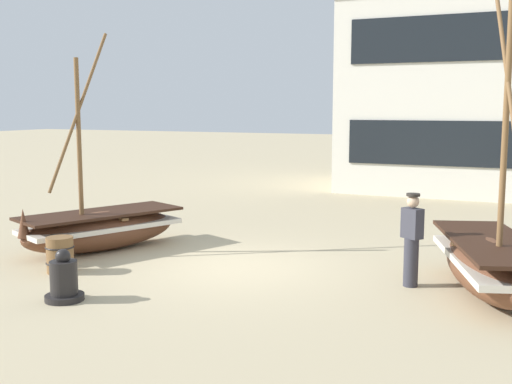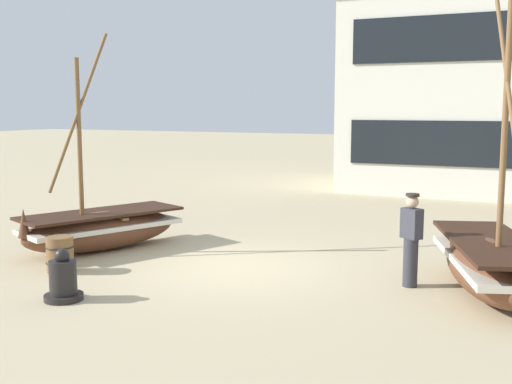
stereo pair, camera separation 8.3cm
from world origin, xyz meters
name	(u,v)px [view 2 (the right image)]	position (x,y,z in m)	size (l,w,h in m)	color
ground_plane	(235,267)	(0.00, 0.00, 0.00)	(120.00, 120.00, 0.00)	tan
fishing_boat_near_left	(490,263)	(4.80, 0.13, 0.55)	(2.41, 3.95, 5.14)	brown
fishing_boat_centre_large	(101,228)	(-3.43, 0.11, 0.50)	(2.65, 3.86, 4.80)	brown
fisherman_by_hull	(411,241)	(3.47, 0.06, 0.83)	(0.42, 0.38, 1.68)	#33333D
capstan_winch	(63,280)	(-1.63, -3.16, 0.34)	(0.65, 0.65, 0.88)	black
wooden_barrel	(60,254)	(-2.92, -1.78, 0.35)	(0.56, 0.56, 0.70)	brown
harbor_building_main	(463,93)	(2.64, 14.09, 3.71)	(8.71, 5.82, 7.39)	silver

